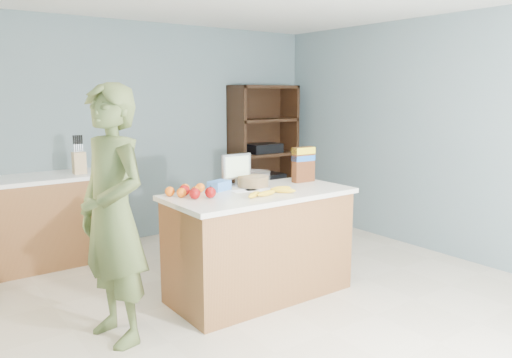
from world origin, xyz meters
TOP-DOWN VIEW (x-y plane):
  - floor at (0.00, 0.00)m, footprint 4.50×5.00m
  - walls at (0.00, 0.00)m, footprint 4.52×5.02m
  - counter_peninsula at (0.00, 0.30)m, footprint 1.56×0.76m
  - back_cabinet at (-1.20, 2.20)m, footprint 1.24×0.62m
  - shelving_unit at (1.55, 2.35)m, footprint 0.90×0.40m
  - person at (-1.26, 0.28)m, footprint 0.53×0.71m
  - knife_block at (-0.92, 2.12)m, footprint 0.12×0.10m
  - envelopes at (-0.02, 0.39)m, footprint 0.36×0.19m
  - bananas at (0.01, 0.16)m, footprint 0.52×0.20m
  - apples at (-0.54, 0.40)m, footprint 0.21×0.28m
  - oranges at (-0.55, 0.54)m, footprint 0.35×0.22m
  - blue_carton at (-0.23, 0.55)m, footprint 0.21×0.17m
  - salad_bowl at (0.10, 0.53)m, footprint 0.30×0.30m
  - tv at (-0.00, 0.64)m, footprint 0.28×0.12m
  - cereal_box at (0.60, 0.43)m, footprint 0.22×0.09m

SIDE VIEW (x-z plane):
  - floor at x=0.00m, z-range -0.01..0.01m
  - counter_peninsula at x=0.00m, z-range -0.03..0.87m
  - back_cabinet at x=-1.20m, z-range 0.00..0.90m
  - shelving_unit at x=1.55m, z-range -0.04..1.76m
  - person at x=-1.26m, z-range 0.00..1.78m
  - envelopes at x=-0.02m, z-range 0.90..0.90m
  - bananas at x=0.01m, z-range 0.90..0.94m
  - oranges at x=-0.55m, z-range 0.90..0.98m
  - blue_carton at x=-0.23m, z-range 0.90..0.98m
  - apples at x=-0.54m, z-range 0.90..0.99m
  - salad_bowl at x=0.10m, z-range 0.89..1.02m
  - knife_block at x=-0.92m, z-range 0.86..1.17m
  - tv at x=0.00m, z-range 0.92..1.20m
  - cereal_box at x=0.60m, z-range 0.93..1.25m
  - walls at x=0.00m, z-range 0.40..2.91m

